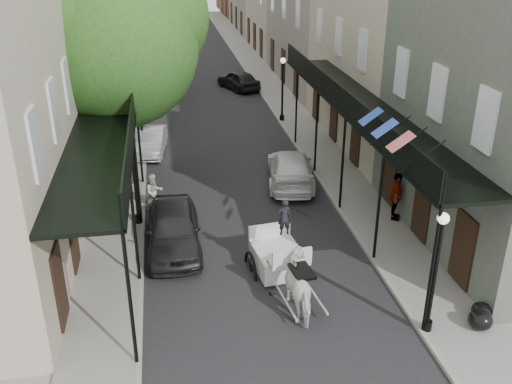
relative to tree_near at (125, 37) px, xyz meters
name	(u,v)px	position (x,y,z in m)	size (l,w,h in m)	color
ground	(272,306)	(4.20, -10.18, -6.49)	(140.00, 140.00, 0.00)	gray
road	(211,115)	(4.20, 9.82, -6.48)	(8.00, 90.00, 0.01)	black
sidewalk_left	(128,119)	(-0.80, 9.82, -6.43)	(2.20, 90.00, 0.12)	gray
sidewalk_right	(289,111)	(9.20, 9.82, -6.43)	(2.20, 90.00, 0.12)	gray
building_row_left	(76,10)	(-4.40, 19.82, -1.24)	(5.00, 80.00, 10.50)	#B3AB8F
building_row_right	(309,6)	(12.80, 19.82, -1.24)	(5.00, 80.00, 10.50)	gray
gallery_left	(112,119)	(-0.59, -3.20, -2.44)	(2.20, 18.05, 4.88)	black
gallery_right	(357,107)	(8.99, -3.20, -2.44)	(2.20, 18.05, 4.88)	black
tree_near	(125,37)	(0.00, 0.00, 0.00)	(7.31, 6.80, 9.63)	#382619
tree_far	(134,11)	(-0.05, 14.00, -0.65)	(6.45, 6.00, 8.61)	#382619
lamppost_right_near	(435,272)	(8.30, -12.18, -4.44)	(0.32, 0.32, 3.71)	black
lamppost_left	(135,177)	(0.10, -4.18, -4.44)	(0.32, 0.32, 3.71)	black
lamppost_right_far	(282,88)	(8.30, 7.82, -4.44)	(0.32, 0.32, 3.71)	black
horse	(303,286)	(5.05, -10.57, -5.61)	(0.94, 2.07, 1.75)	white
carriage	(274,235)	(4.72, -7.86, -5.35)	(1.99, 2.74, 2.93)	black
pedestrian_walking	(154,192)	(0.74, -2.87, -5.71)	(0.76, 0.59, 1.56)	#B6B6AC
pedestrian_sidewalk_left	(122,119)	(-0.92, 6.52, -5.45)	(1.19, 0.68, 1.84)	gray
pedestrian_sidewalk_right	(396,196)	(10.00, -5.52, -5.40)	(1.14, 0.47, 1.94)	gray
car_left_near	(174,229)	(1.41, -6.18, -5.70)	(1.85, 4.60, 1.57)	black
car_left_mid	(151,141)	(0.60, 3.82, -5.86)	(1.33, 3.81, 1.25)	#A8A9AE
car_left_far	(160,81)	(1.22, 16.81, -5.86)	(2.10, 4.56, 1.27)	black
car_right_near	(291,169)	(6.80, -1.18, -5.78)	(1.99, 4.90, 1.42)	silver
car_right_far	(238,80)	(6.80, 15.97, -5.79)	(1.65, 4.09, 1.39)	black
trash_bags	(481,316)	(9.91, -12.20, -6.10)	(0.94, 1.09, 0.58)	black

